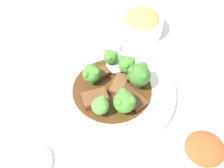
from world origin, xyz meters
TOP-DOWN VIEW (x-y plane):
  - ground_plane at (0.00, 0.00)m, footprint 4.00×4.00m
  - main_plate at (0.00, 0.00)m, footprint 0.28×0.28m
  - beef_strip_0 at (0.05, -0.01)m, footprint 0.08×0.07m
  - beef_strip_1 at (0.01, 0.01)m, footprint 0.03×0.05m
  - beef_strip_2 at (-0.02, -0.04)m, footprint 0.06×0.06m
  - beef_strip_3 at (-0.04, 0.02)m, footprint 0.04×0.05m
  - broccoli_floret_0 at (-0.05, -0.00)m, footprint 0.04×0.04m
  - broccoli_floret_1 at (0.02, 0.05)m, footprint 0.04×0.04m
  - broccoli_floret_2 at (0.00, -0.06)m, footprint 0.04×0.04m
  - broccoli_floret_3 at (0.04, -0.04)m, footprint 0.05×0.05m
  - broccoli_floret_4 at (-0.03, 0.06)m, footprint 0.03×0.03m
  - broccoli_floret_5 at (0.05, 0.03)m, footprint 0.05×0.05m
  - serving_spoon at (-0.02, 0.08)m, footprint 0.08×0.23m
  - side_bowl_kimchi at (0.21, -0.08)m, footprint 0.10×0.10m
  - side_bowl_appetizer at (0.00, 0.21)m, footprint 0.11×0.11m
  - sauce_dish at (-0.08, -0.21)m, footprint 0.07×0.07m

SIDE VIEW (x-z plane):
  - ground_plane at x=0.00m, z-range 0.00..0.00m
  - sauce_dish at x=-0.08m, z-range 0.00..0.01m
  - main_plate at x=0.00m, z-range 0.00..0.02m
  - beef_strip_0 at x=0.05m, z-range 0.02..0.03m
  - beef_strip_1 at x=0.01m, z-range 0.02..0.03m
  - beef_strip_3 at x=-0.04m, z-range 0.02..0.03m
  - serving_spoon at x=-0.02m, z-range 0.02..0.03m
  - side_bowl_kimchi at x=0.21m, z-range 0.00..0.05m
  - beef_strip_2 at x=-0.02m, z-range 0.02..0.03m
  - side_bowl_appetizer at x=0.00m, z-range 0.00..0.06m
  - broccoli_floret_2 at x=0.00m, z-range 0.02..0.06m
  - broccoli_floret_4 at x=-0.03m, z-range 0.03..0.07m
  - broccoli_floret_3 at x=0.04m, z-range 0.02..0.07m
  - broccoli_floret_0 at x=-0.05m, z-range 0.02..0.07m
  - broccoli_floret_1 at x=0.02m, z-range 0.03..0.07m
  - broccoli_floret_5 at x=0.05m, z-range 0.03..0.09m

